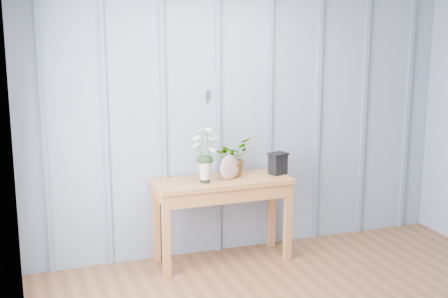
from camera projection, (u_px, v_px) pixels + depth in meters
name	position (u px, v px, depth m)	size (l,w,h in m)	color
room_shell	(315.00, 40.00, 4.26)	(4.00, 4.50, 2.50)	#8795AC
sideboard	(222.00, 192.00, 5.45)	(1.20, 0.45, 0.75)	#AB6A36
daisy_vase	(205.00, 146.00, 5.26)	(0.36, 0.28, 0.52)	black
spider_plant	(233.00, 157.00, 5.50)	(0.31, 0.27, 0.34)	#1A3517
felt_disc_vessel	(230.00, 167.00, 5.39)	(0.22, 0.06, 0.22)	#884C52
carved_box	(278.00, 163.00, 5.58)	(0.19, 0.17, 0.20)	black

